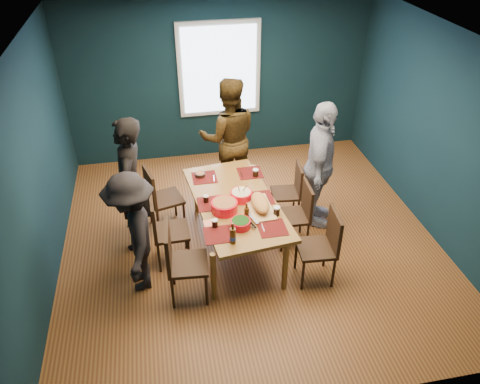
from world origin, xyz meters
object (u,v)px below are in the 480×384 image
object	(u,v)px
dining_table	(236,205)
bowl_herbs	(241,223)
chair_left_mid	(163,227)
chair_right_near	(324,242)
person_right	(320,166)
bowl_salad	(224,206)
bowl_dumpling	(241,195)
chair_left_near	(179,258)
chair_left_far	(159,195)
person_far_left	(130,185)
person_back	(229,138)
chair_right_mid	(299,210)
person_near_left	(133,234)
cutting_board	(260,204)
chair_right_far	(292,188)

from	to	relation	value
dining_table	bowl_herbs	size ratio (longest dim) A/B	8.61
chair_left_mid	chair_right_near	size ratio (longest dim) A/B	1.00
chair_right_near	person_right	world-z (taller)	person_right
bowl_salad	bowl_dumpling	bearing A→B (deg)	40.27
chair_left_near	chair_left_far	bearing A→B (deg)	101.73
chair_left_far	chair_right_near	world-z (taller)	chair_right_near
person_far_left	bowl_salad	size ratio (longest dim) A/B	5.58
chair_left_far	chair_left_near	size ratio (longest dim) A/B	0.97
person_back	chair_right_mid	bearing A→B (deg)	118.75
person_right	chair_right_mid	bearing A→B (deg)	158.00
person_back	person_right	bearing A→B (deg)	138.87
dining_table	person_near_left	distance (m)	1.36
chair_right_near	bowl_herbs	size ratio (longest dim) A/B	4.09
chair_left_mid	cutting_board	xyz separation A→B (m)	(1.20, -0.09, 0.24)
chair_left_far	chair_right_far	size ratio (longest dim) A/B	1.12
bowl_salad	chair_left_mid	bearing A→B (deg)	175.74
person_far_left	bowl_dumpling	xyz separation A→B (m)	(1.37, -0.31, -0.12)
person_right	person_back	bearing A→B (deg)	67.00
chair_left_near	chair_right_near	distance (m)	1.71
bowl_dumpling	cutting_board	world-z (taller)	bowl_dumpling
chair_right_far	cutting_board	xyz separation A→B (m)	(-0.63, -0.71, 0.31)
bowl_herbs	chair_right_mid	bearing A→B (deg)	28.11
person_far_left	bowl_salad	bearing A→B (deg)	70.77
chair_left_near	cutting_board	world-z (taller)	chair_left_near
person_right	bowl_dumpling	bearing A→B (deg)	126.28
person_back	cutting_board	xyz separation A→B (m)	(0.12, -1.59, -0.12)
bowl_herbs	bowl_salad	bearing A→B (deg)	110.77
chair_right_near	person_far_left	bearing A→B (deg)	156.98
chair_left_near	person_back	xyz separation A→B (m)	(0.94, 2.14, 0.34)
chair_left_far	person_right	size ratio (longest dim) A/B	0.53
bowl_dumpling	cutting_board	size ratio (longest dim) A/B	0.39
person_right	person_near_left	world-z (taller)	person_right
chair_right_far	chair_left_far	bearing A→B (deg)	-176.92
chair_left_mid	bowl_salad	bearing A→B (deg)	-5.92
person_far_left	person_back	xyz separation A→B (m)	(1.44, 1.03, 0.01)
chair_left_mid	bowl_salad	world-z (taller)	chair_left_mid
chair_left_far	person_near_left	bearing A→B (deg)	-121.71
dining_table	cutting_board	bearing A→B (deg)	-46.14
chair_right_far	bowl_herbs	xyz separation A→B (m)	(-0.93, -1.03, 0.29)
dining_table	person_right	xyz separation A→B (m)	(1.21, 0.33, 0.25)
chair_left_far	person_right	bearing A→B (deg)	-22.02
bowl_dumpling	bowl_herbs	size ratio (longest dim) A/B	1.17
person_back	bowl_herbs	distance (m)	1.92
chair_right_far	bowl_dumpling	xyz separation A→B (m)	(-0.82, -0.46, 0.30)
dining_table	bowl_salad	bearing A→B (deg)	-140.16
person_right	chair_left_mid	bearing A→B (deg)	123.41
chair_right_far	chair_right_near	distance (m)	1.28
dining_table	chair_left_near	size ratio (longest dim) A/B	2.04
chair_right_near	chair_right_far	bearing A→B (deg)	95.22
bowl_herbs	chair_left_near	bearing A→B (deg)	-163.06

